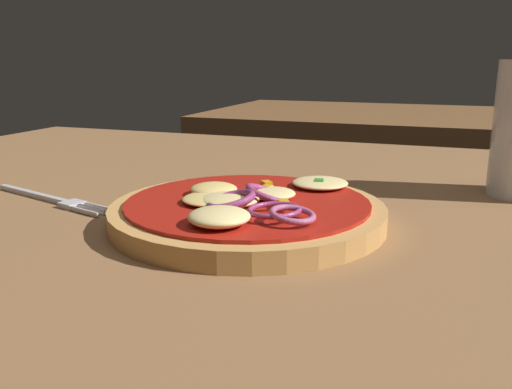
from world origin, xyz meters
TOP-DOWN VIEW (x-y plane):
  - dining_table at (0.00, 0.00)m, footprint 1.11×0.97m
  - pizza at (0.03, 0.02)m, footprint 0.23×0.23m
  - fork at (-0.16, 0.02)m, footprint 0.16×0.06m
  - background_table at (0.01, 1.00)m, footprint 0.84×0.54m

SIDE VIEW (x-z plane):
  - dining_table at x=0.00m, z-range 0.00..0.04m
  - background_table at x=0.01m, z-range 0.00..0.04m
  - fork at x=-0.16m, z-range 0.04..0.04m
  - pizza at x=0.03m, z-range 0.03..0.07m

